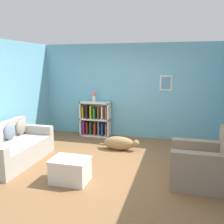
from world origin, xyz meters
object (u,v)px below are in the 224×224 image
bookshelf (96,120)px  dog (120,143)px  couch (12,148)px  coffee_table (70,169)px  recliner_chair (205,165)px  vase (94,96)px

bookshelf → dog: (0.95, -1.00, -0.31)m
couch → dog: (2.02, 1.34, -0.14)m
bookshelf → coffee_table: bearing=-80.2°
coffee_table → dog: bearing=76.2°
recliner_chair → dog: bearing=143.9°
recliner_chair → dog: size_ratio=0.99×
coffee_table → vase: 3.03m
couch → recliner_chair: size_ratio=1.73×
couch → recliner_chair: recliner_chair is taller
bookshelf → coffee_table: bookshelf is taller
coffee_table → dog: 1.90m
bookshelf → dog: bookshelf is taller
bookshelf → couch: bearing=-114.7°
couch → dog: 2.43m
dog → vase: (-0.99, 0.98, 1.00)m
couch → dog: couch is taller
bookshelf → recliner_chair: 3.61m
coffee_table → vase: bearing=100.7°
coffee_table → vase: vase is taller
couch → recliner_chair: 3.83m
bookshelf → vase: (-0.04, -0.02, 0.69)m
bookshelf → dog: bearing=-46.6°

